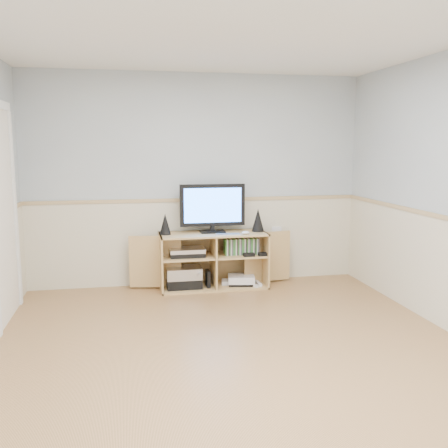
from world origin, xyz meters
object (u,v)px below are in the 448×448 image
Objects in this scene: game_consoles at (240,280)px; media_cabinet at (213,259)px; monitor at (213,206)px; keyboard at (228,234)px.

media_cabinet is at bearing 168.04° from game_consoles.
monitor is 0.95m from game_consoles.
monitor is at bearing 132.26° from keyboard.
media_cabinet is at bearing 131.19° from keyboard.
media_cabinet is 7.04× the size of keyboard.
game_consoles is at bearing 40.40° from keyboard.
game_consoles is (0.32, -0.06, -0.89)m from monitor.
media_cabinet is at bearing 90.00° from monitor.
monitor is 0.38m from keyboard.
keyboard is at bearing -53.34° from media_cabinet.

